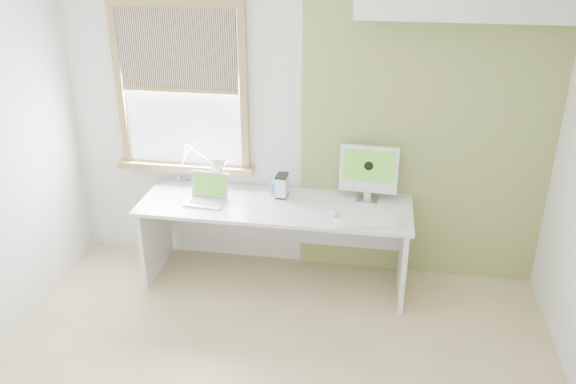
% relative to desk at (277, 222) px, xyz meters
% --- Properties ---
extents(room, '(4.04, 3.54, 2.64)m').
position_rel_desk_xyz_m(room, '(0.16, -1.44, 0.77)').
color(room, tan).
rests_on(room, ground).
extents(accent_wall, '(2.00, 0.02, 2.60)m').
position_rel_desk_xyz_m(accent_wall, '(1.16, 0.30, 0.77)').
color(accent_wall, '#919E50').
rests_on(accent_wall, room).
extents(window, '(1.20, 0.14, 1.42)m').
position_rel_desk_xyz_m(window, '(-0.84, 0.27, 1.01)').
color(window, olive).
rests_on(window, room).
extents(desk, '(2.20, 0.70, 0.73)m').
position_rel_desk_xyz_m(desk, '(0.00, 0.00, 0.00)').
color(desk, silver).
rests_on(desk, room).
extents(desk_lamp, '(0.59, 0.38, 0.36)m').
position_rel_desk_xyz_m(desk_lamp, '(-0.59, 0.12, 0.38)').
color(desk_lamp, silver).
rests_on(desk_lamp, desk).
extents(laptop, '(0.33, 0.28, 0.22)m').
position_rel_desk_xyz_m(laptop, '(-0.55, -0.09, 0.25)').
color(laptop, silver).
rests_on(laptop, desk).
extents(phone_dock, '(0.07, 0.07, 0.12)m').
position_rel_desk_xyz_m(phone_dock, '(-0.04, 0.09, 0.23)').
color(phone_dock, silver).
rests_on(phone_dock, desk).
extents(external_drive, '(0.10, 0.15, 0.19)m').
position_rel_desk_xyz_m(external_drive, '(0.03, 0.10, 0.29)').
color(external_drive, silver).
rests_on(external_drive, desk).
extents(imac, '(0.47, 0.16, 0.46)m').
position_rel_desk_xyz_m(imac, '(0.73, 0.15, 0.45)').
color(imac, silver).
rests_on(imac, desk).
extents(keyboard, '(0.49, 0.19, 0.02)m').
position_rel_desk_xyz_m(keyboard, '(0.75, -0.30, 0.21)').
color(keyboard, white).
rests_on(keyboard, desk).
extents(mouse, '(0.08, 0.12, 0.03)m').
position_rel_desk_xyz_m(mouse, '(0.49, -0.17, 0.21)').
color(mouse, white).
rests_on(mouse, desk).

